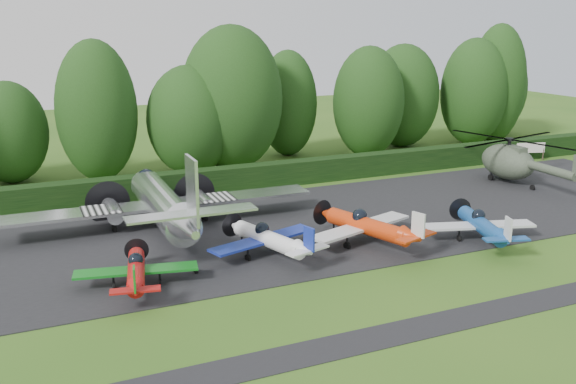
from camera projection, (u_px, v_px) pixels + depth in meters
name	position (u px, v px, depth m)	size (l,w,h in m)	color
ground	(361.00, 280.00, 34.93)	(160.00, 160.00, 0.00)	#2D5919
apron	(286.00, 228.00, 43.75)	(70.00, 18.00, 0.01)	black
taxiway_verge	(426.00, 327.00, 29.63)	(70.00, 2.00, 0.00)	black
hedgerow	(233.00, 190.00, 53.45)	(90.00, 1.60, 2.00)	black
transport_plane	(164.00, 205.00, 42.38)	(21.44, 16.44, 6.87)	white
light_plane_red	(136.00, 271.00, 33.57)	(6.45, 6.78, 2.48)	#A6100F
light_plane_white	(269.00, 239.00, 38.09)	(7.23, 7.60, 2.78)	white
light_plane_orange	(367.00, 226.00, 40.12)	(7.93, 8.33, 3.05)	red
light_plane_blue	(482.00, 225.00, 40.64)	(7.21, 7.58, 2.77)	navy
helicopter	(509.00, 159.00, 55.61)	(12.07, 14.13, 3.89)	#3A4333
sign_board	(529.00, 149.00, 64.34)	(3.26, 0.12, 1.83)	#3F3326
tree_1	(474.00, 92.00, 71.81)	(7.40, 7.40, 11.91)	black
tree_2	(232.00, 99.00, 59.30)	(9.44, 9.44, 13.42)	black
tree_3	(368.00, 102.00, 65.28)	(7.26, 7.26, 11.30)	black
tree_4	(403.00, 96.00, 70.55)	(7.94, 7.94, 11.31)	black
tree_5	(97.00, 111.00, 55.23)	(6.93, 6.93, 12.27)	black
tree_6	(496.00, 89.00, 79.04)	(7.38, 7.38, 11.10)	black
tree_7	(190.00, 120.00, 57.82)	(7.81, 7.81, 9.95)	black
tree_8	(9.00, 133.00, 54.91)	(6.58, 6.58, 8.83)	black
tree_10	(288.00, 104.00, 65.90)	(6.01, 6.01, 10.88)	black
tree_12	(497.00, 84.00, 72.93)	(6.34, 6.34, 13.44)	black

